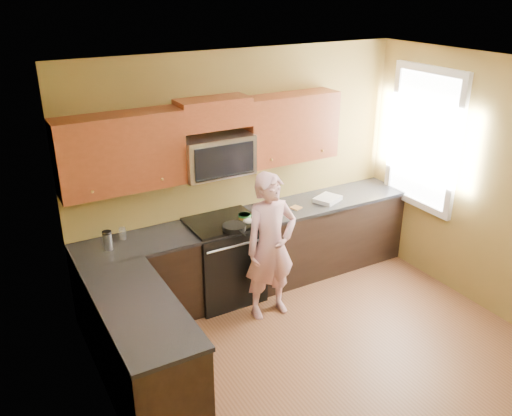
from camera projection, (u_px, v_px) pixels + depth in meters
floor at (343, 370)px, 4.98m from camera, size 4.00×4.00×0.00m
ceiling at (366, 76)px, 3.91m from camera, size 4.00×4.00×0.00m
wall_back at (241, 171)px, 6.05m from camera, size 4.00×0.00×4.00m
wall_left at (116, 307)px, 3.55m from camera, size 0.00×4.00×4.00m
wall_right at (510, 196)px, 5.35m from camera, size 0.00×4.00×4.00m
cabinet_back_run at (254, 253)px, 6.17m from camera, size 4.00×0.60×0.88m
cabinet_left_run at (143, 353)px, 4.52m from camera, size 0.60×1.60×0.88m
countertop_back at (254, 217)px, 5.98m from camera, size 4.00×0.62×0.04m
countertop_left at (139, 307)px, 4.34m from camera, size 0.62×1.60×0.04m
stove at (224, 259)px, 5.95m from camera, size 0.76×0.65×0.95m
microwave at (217, 174)px, 5.67m from camera, size 0.76×0.40×0.42m
upper_cab_left at (124, 189)px, 5.25m from camera, size 1.22×0.33×0.75m
upper_cab_right at (289, 159)px, 6.12m from camera, size 1.12×0.33×0.75m
upper_cab_over_mw at (213, 113)px, 5.44m from camera, size 0.76×0.33×0.30m
window at (424, 139)px, 6.18m from camera, size 0.06×1.06×1.66m
woman at (271, 246)px, 5.53m from camera, size 0.59×0.40×1.60m
frying_pan at (234, 230)px, 5.57m from camera, size 0.26×0.44×0.06m
butter_tub at (245, 221)px, 5.84m from camera, size 0.18×0.18×0.10m
toast_slice at (296, 208)px, 6.15m from camera, size 0.14×0.14×0.01m
napkin_a at (248, 221)px, 5.76m from camera, size 0.12×0.13×0.06m
napkin_b at (279, 208)px, 6.09m from camera, size 0.15×0.16×0.07m
dish_towel at (328, 199)px, 6.35m from camera, size 0.37×0.34×0.05m
travel_mug at (109, 250)px, 5.22m from camera, size 0.10×0.10×0.20m
glass_a at (123, 233)px, 5.41m from camera, size 0.09×0.09×0.12m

